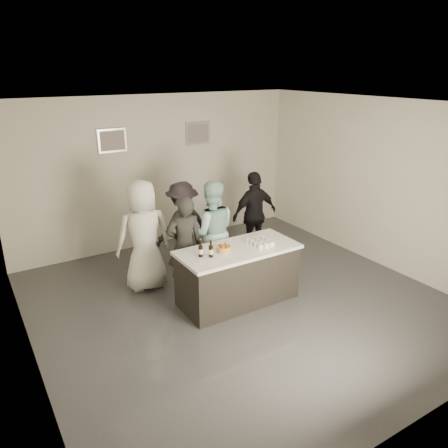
{
  "coord_description": "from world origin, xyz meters",
  "views": [
    {
      "loc": [
        -3.39,
        -4.99,
        3.49
      ],
      "look_at": [
        0.0,
        0.5,
        1.15
      ],
      "focal_mm": 35.0,
      "sensor_mm": 36.0,
      "label": 1
    }
  ],
  "objects_px": {
    "person_main_blue": "(211,232)",
    "cake": "(224,249)",
    "person_main_black": "(185,245)",
    "bar_counter": "(238,275)",
    "person_guest_back": "(183,225)",
    "person_guest_left": "(144,236)",
    "beer_bottle_b": "(211,249)",
    "person_guest_right": "(254,214)",
    "beer_bottle_a": "(201,248)"
  },
  "relations": [
    {
      "from": "beer_bottle_b",
      "to": "person_guest_right",
      "type": "height_order",
      "value": "person_guest_right"
    },
    {
      "from": "person_guest_back",
      "to": "beer_bottle_a",
      "type": "bearing_deg",
      "value": 65.62
    },
    {
      "from": "cake",
      "to": "person_guest_left",
      "type": "xyz_separation_m",
      "value": [
        -0.79,
        1.18,
        -0.02
      ]
    },
    {
      "from": "cake",
      "to": "person_guest_back",
      "type": "height_order",
      "value": "person_guest_back"
    },
    {
      "from": "person_main_blue",
      "to": "person_guest_left",
      "type": "xyz_separation_m",
      "value": [
        -1.06,
        0.33,
        0.04
      ]
    },
    {
      "from": "person_main_blue",
      "to": "cake",
      "type": "bearing_deg",
      "value": 91.86
    },
    {
      "from": "person_guest_left",
      "to": "person_guest_right",
      "type": "bearing_deg",
      "value": -169.38
    },
    {
      "from": "cake",
      "to": "person_guest_right",
      "type": "bearing_deg",
      "value": 41.58
    },
    {
      "from": "beer_bottle_b",
      "to": "person_main_blue",
      "type": "bearing_deg",
      "value": 59.5
    },
    {
      "from": "bar_counter",
      "to": "person_guest_left",
      "type": "height_order",
      "value": "person_guest_left"
    },
    {
      "from": "person_main_blue",
      "to": "person_guest_left",
      "type": "relative_size",
      "value": 0.96
    },
    {
      "from": "cake",
      "to": "person_main_black",
      "type": "xyz_separation_m",
      "value": [
        -0.3,
        0.71,
        -0.12
      ]
    },
    {
      "from": "bar_counter",
      "to": "person_main_black",
      "type": "height_order",
      "value": "person_main_black"
    },
    {
      "from": "beer_bottle_b",
      "to": "person_guest_back",
      "type": "xyz_separation_m",
      "value": [
        0.38,
        1.67,
        -0.23
      ]
    },
    {
      "from": "cake",
      "to": "person_guest_left",
      "type": "distance_m",
      "value": 1.42
    },
    {
      "from": "beer_bottle_a",
      "to": "person_guest_back",
      "type": "distance_m",
      "value": 1.68
    },
    {
      "from": "person_guest_left",
      "to": "person_guest_back",
      "type": "relative_size",
      "value": 1.15
    },
    {
      "from": "beer_bottle_b",
      "to": "person_guest_left",
      "type": "xyz_separation_m",
      "value": [
        -0.53,
        1.25,
        -0.11
      ]
    },
    {
      "from": "cake",
      "to": "person_main_black",
      "type": "distance_m",
      "value": 0.78
    },
    {
      "from": "cake",
      "to": "person_guest_left",
      "type": "bearing_deg",
      "value": 123.75
    },
    {
      "from": "beer_bottle_b",
      "to": "person_guest_left",
      "type": "height_order",
      "value": "person_guest_left"
    },
    {
      "from": "beer_bottle_b",
      "to": "person_guest_right",
      "type": "xyz_separation_m",
      "value": [
        1.79,
        1.42,
        -0.2
      ]
    },
    {
      "from": "beer_bottle_a",
      "to": "person_main_blue",
      "type": "bearing_deg",
      "value": 51.55
    },
    {
      "from": "person_guest_right",
      "to": "person_main_black",
      "type": "bearing_deg",
      "value": 19.01
    },
    {
      "from": "person_main_blue",
      "to": "person_guest_back",
      "type": "relative_size",
      "value": 1.1
    },
    {
      "from": "beer_bottle_b",
      "to": "person_guest_back",
      "type": "relative_size",
      "value": 0.16
    },
    {
      "from": "person_guest_left",
      "to": "person_guest_right",
      "type": "relative_size",
      "value": 1.11
    },
    {
      "from": "beer_bottle_a",
      "to": "person_guest_right",
      "type": "relative_size",
      "value": 0.16
    },
    {
      "from": "beer_bottle_a",
      "to": "person_guest_right",
      "type": "xyz_separation_m",
      "value": [
        1.91,
        1.34,
        -0.2
      ]
    },
    {
      "from": "bar_counter",
      "to": "person_guest_back",
      "type": "relative_size",
      "value": 1.17
    },
    {
      "from": "cake",
      "to": "person_guest_right",
      "type": "height_order",
      "value": "person_guest_right"
    },
    {
      "from": "bar_counter",
      "to": "person_guest_right",
      "type": "bearing_deg",
      "value": 46.84
    },
    {
      "from": "beer_bottle_b",
      "to": "person_main_blue",
      "type": "xyz_separation_m",
      "value": [
        0.54,
        0.91,
        -0.15
      ]
    },
    {
      "from": "person_main_black",
      "to": "person_guest_left",
      "type": "relative_size",
      "value": 0.89
    },
    {
      "from": "bar_counter",
      "to": "beer_bottle_a",
      "type": "relative_size",
      "value": 7.15
    },
    {
      "from": "cake",
      "to": "beer_bottle_b",
      "type": "bearing_deg",
      "value": -165.38
    },
    {
      "from": "cake",
      "to": "person_main_blue",
      "type": "distance_m",
      "value": 0.89
    },
    {
      "from": "person_main_blue",
      "to": "beer_bottle_b",
      "type": "bearing_deg",
      "value": 79.46
    },
    {
      "from": "bar_counter",
      "to": "person_guest_left",
      "type": "relative_size",
      "value": 1.01
    },
    {
      "from": "person_guest_right",
      "to": "person_guest_back",
      "type": "bearing_deg",
      "value": -10.34
    },
    {
      "from": "cake",
      "to": "person_main_blue",
      "type": "relative_size",
      "value": 0.12
    },
    {
      "from": "bar_counter",
      "to": "beer_bottle_a",
      "type": "xyz_separation_m",
      "value": [
        -0.63,
        0.02,
        0.58
      ]
    },
    {
      "from": "person_main_black",
      "to": "person_guest_right",
      "type": "height_order",
      "value": "person_guest_right"
    },
    {
      "from": "person_main_black",
      "to": "person_guest_back",
      "type": "xyz_separation_m",
      "value": [
        0.41,
        0.89,
        -0.02
      ]
    },
    {
      "from": "bar_counter",
      "to": "beer_bottle_a",
      "type": "distance_m",
      "value": 0.86
    },
    {
      "from": "person_guest_back",
      "to": "person_main_black",
      "type": "bearing_deg",
      "value": 58.17
    },
    {
      "from": "beer_bottle_b",
      "to": "person_guest_right",
      "type": "distance_m",
      "value": 2.29
    },
    {
      "from": "bar_counter",
      "to": "beer_bottle_b",
      "type": "bearing_deg",
      "value": -173.09
    },
    {
      "from": "person_main_black",
      "to": "person_guest_left",
      "type": "bearing_deg",
      "value": -33.87
    },
    {
      "from": "bar_counter",
      "to": "cake",
      "type": "xyz_separation_m",
      "value": [
        -0.25,
        0.01,
        0.49
      ]
    }
  ]
}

